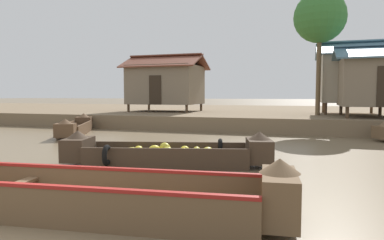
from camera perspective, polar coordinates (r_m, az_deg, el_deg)
The scene contains 9 objects.
ground_plane at distance 14.45m, azimuth 1.67°, elevation -3.20°, with size 300.00×300.00×0.00m, color #726047.
riverbank_strip at distance 26.65m, azimuth 9.30°, elevation 0.91°, with size 160.00×20.00×0.75m, color #756047.
banana_boat at distance 9.18m, azimuth -4.18°, elevation -5.45°, with size 5.43×2.58×0.90m.
viewer_boat at distance 5.79m, azimuth -18.08°, elevation -11.51°, with size 6.60×1.97×0.98m.
cargo_boat_upstream at distance 17.30m, azimuth -18.39°, elevation -1.15°, with size 2.80×4.76×0.87m.
stilt_house_left at distance 23.34m, azimuth -4.26°, elevation 5.86°, with size 5.04×3.97×3.73m.
stilt_house_mid_left at distance 21.88m, azimuth 24.39°, elevation 6.43°, with size 3.77×3.45×4.12m.
stilt_house_mid_right at distance 19.22m, azimuth 28.20°, elevation 5.65°, with size 4.18×3.97×3.50m.
palm_tree_near at distance 20.46m, azimuth 20.10°, elevation 15.38°, with size 2.73×2.73×6.57m.
Camera 1 is at (4.04, -3.76, 1.84)m, focal length 32.77 mm.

